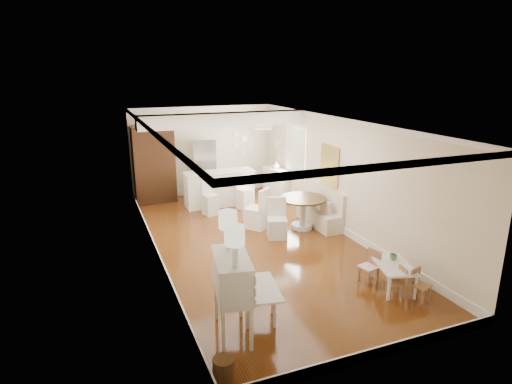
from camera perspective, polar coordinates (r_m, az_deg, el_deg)
room at (r=9.75m, az=-0.65°, el=4.75°), size 9.00×9.04×2.82m
secretary_bureau at (r=6.54m, az=-3.18°, el=-13.69°), size 1.17×1.18×1.28m
gustavian_armchair at (r=6.93m, az=0.58°, el=-13.51°), size 0.67×0.67×0.93m
wicker_basket at (r=6.01m, az=-4.33°, el=-22.43°), size 0.38×0.38×0.29m
kids_table at (r=8.37m, az=17.75°, el=-10.62°), size 0.82×1.08×0.48m
kids_chair_a at (r=8.08m, az=18.16°, el=-11.32°), size 0.32×0.32×0.56m
kids_chair_b at (r=8.43m, az=14.83°, el=-9.57°), size 0.36×0.36×0.63m
kids_chair_c at (r=8.10m, az=21.13°, el=-11.48°), size 0.35×0.35×0.58m
banquette at (r=11.10m, az=8.49°, el=-1.98°), size 0.52×1.60×0.98m
dining_table at (r=10.86m, az=6.21°, el=-2.80°), size 1.38×1.38×0.80m
slip_chair_near at (r=10.18m, az=2.86°, el=-3.56°), size 0.58×0.59×0.95m
slip_chair_far at (r=10.80m, az=0.09°, el=-2.14°), size 0.71×0.71×1.04m
breakfast_counter at (r=12.66m, az=-4.90°, el=0.50°), size 2.05×0.65×1.03m
bar_stool_left at (r=11.85m, az=-6.10°, el=-0.89°), size 0.45×0.45×0.92m
bar_stool_right at (r=12.28m, az=-1.53°, el=-0.13°), size 0.48×0.48×0.95m
pantry_cabinet at (r=13.19m, az=-13.44°, el=3.58°), size 1.20×0.60×2.30m
fridge at (r=13.60m, az=-5.42°, el=3.24°), size 0.75×0.65×1.80m
sideboard at (r=13.38m, az=2.84°, el=1.18°), size 0.60×1.04×0.94m
pencil_cup at (r=8.43m, az=17.83°, el=-8.24°), size 0.14×0.14×0.11m
branch_vase at (r=13.25m, az=2.70°, el=3.59°), size 0.26×0.26×0.21m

